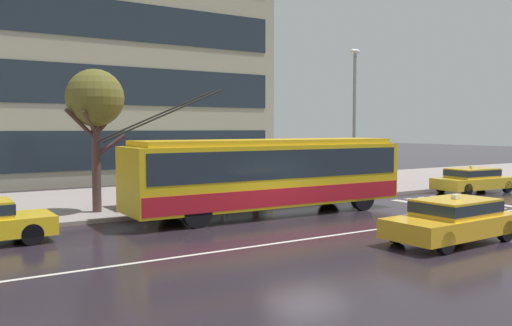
# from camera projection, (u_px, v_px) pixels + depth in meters

# --- Properties ---
(ground_plane) EXTENTS (160.00, 160.00, 0.00)m
(ground_plane) POSITION_uv_depth(u_px,v_px,m) (306.00, 230.00, 17.56)
(ground_plane) COLOR #272028
(sidewalk_slab) EXTENTS (80.00, 10.00, 0.14)m
(sidewalk_slab) POSITION_uv_depth(u_px,v_px,m) (181.00, 196.00, 25.84)
(sidewalk_slab) COLOR gray
(sidewalk_slab) RESTS_ON ground_plane
(crosswalk_stripe_edge_near) EXTENTS (0.44, 4.40, 0.01)m
(crosswalk_stripe_edge_near) POSITION_uv_depth(u_px,v_px,m) (432.00, 206.00, 22.96)
(crosswalk_stripe_edge_near) COLOR beige
(crosswalk_stripe_edge_near) RESTS_ON ground_plane
(crosswalk_stripe_inner_a) EXTENTS (0.44, 4.40, 0.01)m
(crosswalk_stripe_inner_a) POSITION_uv_depth(u_px,v_px,m) (446.00, 204.00, 23.44)
(crosswalk_stripe_inner_a) COLOR beige
(crosswalk_stripe_inner_a) RESTS_ON ground_plane
(crosswalk_stripe_center) EXTENTS (0.44, 4.40, 0.01)m
(crosswalk_stripe_center) POSITION_uv_depth(u_px,v_px,m) (459.00, 202.00, 23.92)
(crosswalk_stripe_center) COLOR beige
(crosswalk_stripe_center) RESTS_ON ground_plane
(crosswalk_stripe_inner_b) EXTENTS (0.44, 4.40, 0.01)m
(crosswalk_stripe_inner_b) POSITION_uv_depth(u_px,v_px,m) (472.00, 201.00, 24.40)
(crosswalk_stripe_inner_b) COLOR beige
(crosswalk_stripe_inner_b) RESTS_ON ground_plane
(lane_centre_line) EXTENTS (72.00, 0.14, 0.01)m
(lane_centre_line) POSITION_uv_depth(u_px,v_px,m) (330.00, 236.00, 16.54)
(lane_centre_line) COLOR silver
(lane_centre_line) RESTS_ON ground_plane
(trolleybus) EXTENTS (12.10, 2.67, 4.70)m
(trolleybus) POSITION_uv_depth(u_px,v_px,m) (270.00, 173.00, 20.55)
(trolleybus) COLOR gold
(trolleybus) RESTS_ON ground_plane
(taxi_ahead_of_bus) EXTENTS (4.70, 2.09, 1.39)m
(taxi_ahead_of_bus) POSITION_uv_depth(u_px,v_px,m) (474.00, 179.00, 27.56)
(taxi_ahead_of_bus) COLOR yellow
(taxi_ahead_of_bus) RESTS_ON ground_plane
(taxi_oncoming_near) EXTENTS (4.39, 2.01, 1.39)m
(taxi_oncoming_near) POSITION_uv_depth(u_px,v_px,m) (453.00, 218.00, 15.61)
(taxi_oncoming_near) COLOR gold
(taxi_oncoming_near) RESTS_ON ground_plane
(bus_shelter) EXTENTS (3.75, 1.90, 2.42)m
(bus_shelter) POSITION_uv_depth(u_px,v_px,m) (175.00, 160.00, 22.16)
(bus_shelter) COLOR gray
(bus_shelter) RESTS_ON sidewalk_slab
(pedestrian_at_shelter) EXTENTS (0.51, 0.51, 1.74)m
(pedestrian_at_shelter) POSITION_uv_depth(u_px,v_px,m) (224.00, 178.00, 22.95)
(pedestrian_at_shelter) COLOR navy
(pedestrian_at_shelter) RESTS_ON sidewalk_slab
(pedestrian_approaching_curb) EXTENTS (1.12, 1.12, 1.89)m
(pedestrian_approaching_curb) POSITION_uv_depth(u_px,v_px,m) (258.00, 166.00, 24.05)
(pedestrian_approaching_curb) COLOR black
(pedestrian_approaching_curb) RESTS_ON sidewalk_slab
(street_lamp) EXTENTS (0.60, 0.32, 7.00)m
(street_lamp) POSITION_uv_depth(u_px,v_px,m) (354.00, 109.00, 26.04)
(street_lamp) COLOR gray
(street_lamp) RESTS_ON sidewalk_slab
(street_tree_bare) EXTENTS (2.28, 2.16, 5.40)m
(street_tree_bare) POSITION_uv_depth(u_px,v_px,m) (95.00, 101.00, 20.11)
(street_tree_bare) COLOR #513835
(street_tree_bare) RESTS_ON sidewalk_slab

